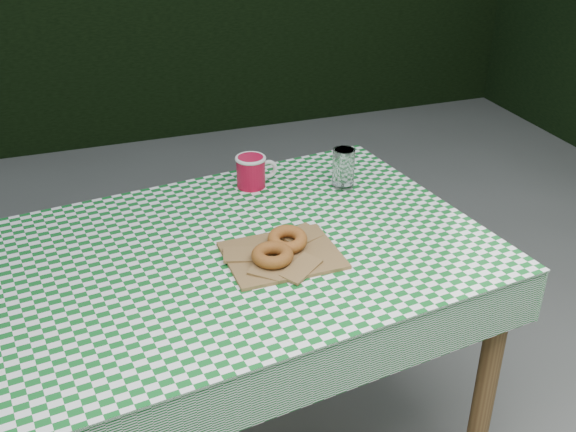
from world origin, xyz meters
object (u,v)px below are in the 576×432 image
(coffee_mug, at_px, (251,172))
(drinking_glass, at_px, (343,168))
(paper_bag, at_px, (282,254))
(table, at_px, (237,363))

(coffee_mug, distance_m, drinking_glass, 0.28)
(paper_bag, distance_m, coffee_mug, 0.42)
(coffee_mug, xyz_separation_m, drinking_glass, (0.27, -0.09, 0.01))
(paper_bag, relative_size, drinking_glass, 2.34)
(paper_bag, bearing_deg, drinking_glass, 46.36)
(coffee_mug, height_order, drinking_glass, drinking_glass)
(table, bearing_deg, drinking_glass, 23.02)
(coffee_mug, relative_size, drinking_glass, 1.43)
(drinking_glass, bearing_deg, paper_bag, -133.64)
(table, xyz_separation_m, coffee_mug, (0.15, 0.34, 0.43))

